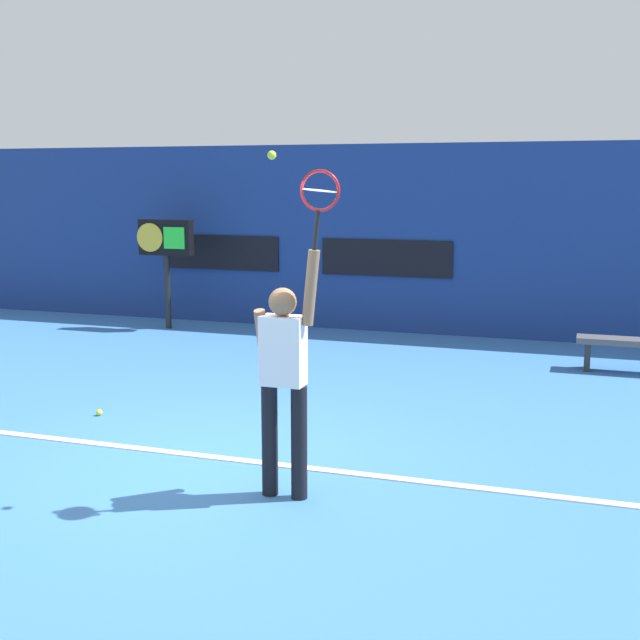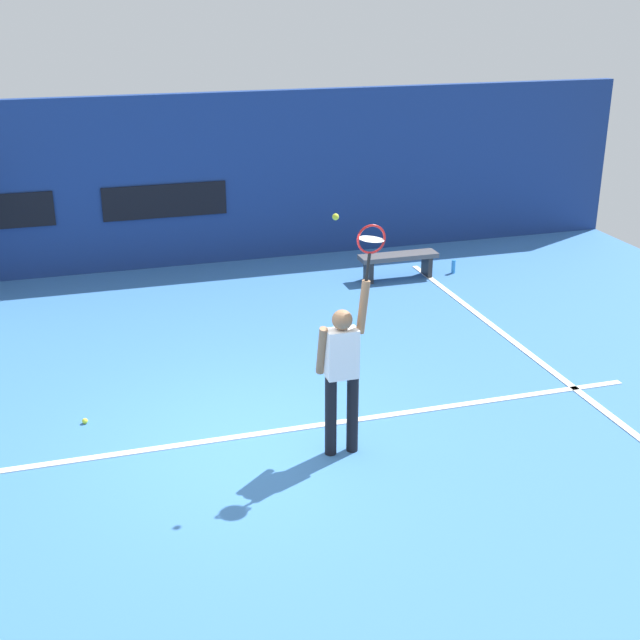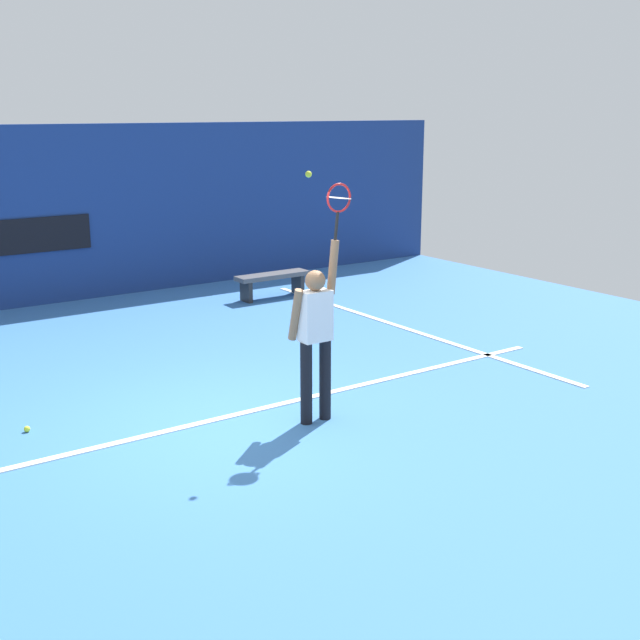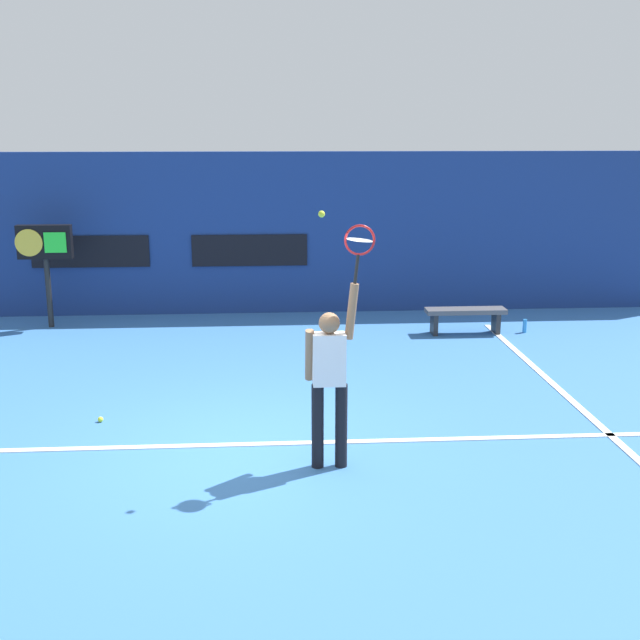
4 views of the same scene
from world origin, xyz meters
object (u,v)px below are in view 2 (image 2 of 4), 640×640
tennis_player (342,369)px  tennis_ball (336,217)px  tennis_racket (371,242)px  water_bottle (453,267)px  spare_ball (85,421)px  court_bench (398,260)px

tennis_player → tennis_ball: (-0.08, -0.00, 1.68)m
tennis_racket → water_bottle: 6.90m
tennis_player → water_bottle: (3.89, 5.43, -0.89)m
spare_ball → water_bottle: bearing=30.9°
tennis_ball → water_bottle: size_ratio=0.28×
tennis_racket → tennis_ball: tennis_ball is taller
spare_ball → tennis_player: bearing=-28.9°
water_bottle → spare_ball: water_bottle is taller
tennis_ball → court_bench: size_ratio=0.05×
tennis_player → court_bench: 6.16m
tennis_racket → tennis_ball: 0.48m
water_bottle → tennis_racket: bearing=-123.4°
court_bench → water_bottle: bearing=0.0°
tennis_racket → spare_ball: tennis_racket is taller
tennis_racket → court_bench: size_ratio=0.44×
water_bottle → spare_ball: (-6.59, -3.94, -0.09)m
tennis_player → tennis_racket: bearing=-0.8°
court_bench → spare_ball: (-5.52, -3.94, -0.30)m
tennis_player → tennis_ball: bearing=-179.3°
court_bench → spare_ball: 6.79m
spare_ball → tennis_racket: bearing=-26.5°
tennis_player → spare_ball: (-2.70, 1.49, -0.98)m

